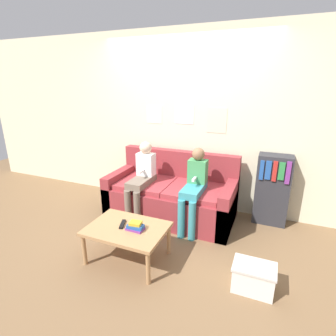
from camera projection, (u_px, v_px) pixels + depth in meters
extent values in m
plane|color=brown|center=(156.00, 234.00, 3.39)|extent=(10.00, 10.00, 0.00)
cube|color=beige|center=(185.00, 122.00, 3.92)|extent=(8.00, 0.06, 2.60)
cube|color=white|center=(154.00, 114.00, 4.04)|extent=(0.25, 0.00, 0.27)
cube|color=silver|center=(184.00, 115.00, 3.85)|extent=(0.29, 0.00, 0.28)
cube|color=beige|center=(217.00, 121.00, 3.69)|extent=(0.28, 0.00, 0.35)
cube|color=maroon|center=(171.00, 202.00, 3.77)|extent=(1.78, 0.85, 0.44)
cube|color=maroon|center=(180.00, 166.00, 3.94)|extent=(1.78, 0.14, 0.46)
cube|color=maroon|center=(122.00, 189.00, 4.04)|extent=(0.14, 0.85, 0.60)
cube|color=maroon|center=(228.00, 207.00, 3.45)|extent=(0.14, 0.85, 0.60)
cube|color=#A1343A|center=(146.00, 183.00, 3.79)|extent=(0.73, 0.69, 0.07)
cube|color=#A1343A|center=(195.00, 191.00, 3.52)|extent=(0.73, 0.69, 0.07)
cube|color=#AD7F51|center=(127.00, 229.00, 2.80)|extent=(0.84, 0.60, 0.04)
cylinder|color=#AD7F51|center=(84.00, 250.00, 2.77)|extent=(0.04, 0.04, 0.36)
cylinder|color=#AD7F51|center=(148.00, 268.00, 2.50)|extent=(0.04, 0.04, 0.36)
cylinder|color=#AD7F51|center=(112.00, 226.00, 3.23)|extent=(0.04, 0.04, 0.36)
cylinder|color=#AD7F51|center=(169.00, 239.00, 2.95)|extent=(0.04, 0.04, 0.36)
cylinder|color=#756656|center=(128.00, 208.00, 3.52)|extent=(0.09, 0.09, 0.51)
cylinder|color=#756656|center=(137.00, 210.00, 3.47)|extent=(0.09, 0.09, 0.51)
cube|color=#756656|center=(141.00, 181.00, 3.63)|extent=(0.23, 0.53, 0.09)
cube|color=white|center=(146.00, 164.00, 3.70)|extent=(0.24, 0.16, 0.32)
sphere|color=beige|center=(146.00, 148.00, 3.63)|extent=(0.17, 0.17, 0.17)
cube|color=white|center=(141.00, 172.00, 3.59)|extent=(0.03, 0.12, 0.03)
cylinder|color=teal|center=(181.00, 219.00, 3.24)|extent=(0.09, 0.09, 0.51)
cylinder|color=teal|center=(192.00, 221.00, 3.19)|extent=(0.09, 0.09, 0.51)
cube|color=teal|center=(194.00, 189.00, 3.36)|extent=(0.23, 0.53, 0.09)
cube|color=#429356|center=(198.00, 171.00, 3.43)|extent=(0.24, 0.16, 0.31)
sphere|color=#8C6647|center=(198.00, 154.00, 3.36)|extent=(0.16, 0.16, 0.16)
cube|color=white|center=(194.00, 179.00, 3.32)|extent=(0.03, 0.12, 0.03)
cube|color=black|center=(123.00, 224.00, 2.84)|extent=(0.09, 0.17, 0.02)
cube|color=#7A3389|center=(135.00, 229.00, 2.75)|extent=(0.19, 0.12, 0.02)
cube|color=#23519E|center=(135.00, 226.00, 2.74)|extent=(0.17, 0.10, 0.04)
cube|color=gold|center=(135.00, 223.00, 2.73)|extent=(0.13, 0.11, 0.03)
cube|color=#2D2D33|center=(272.00, 190.00, 3.54)|extent=(0.43, 0.25, 0.97)
cube|color=#23519E|center=(262.00, 170.00, 3.38)|extent=(0.05, 0.02, 0.26)
cube|color=#23519E|center=(268.00, 170.00, 3.35)|extent=(0.07, 0.02, 0.25)
cube|color=red|center=(275.00, 171.00, 3.32)|extent=(0.05, 0.02, 0.27)
cube|color=#2D8442|center=(282.00, 171.00, 3.29)|extent=(0.07, 0.02, 0.23)
cube|color=#7A3389|center=(288.00, 173.00, 3.27)|extent=(0.06, 0.02, 0.30)
cube|color=silver|center=(253.00, 279.00, 2.45)|extent=(0.37, 0.25, 0.24)
cube|color=beige|center=(255.00, 267.00, 2.41)|extent=(0.39, 0.27, 0.02)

